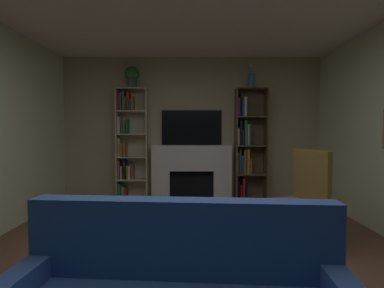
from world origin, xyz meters
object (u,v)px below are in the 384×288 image
tv (192,128)px  potted_plant (133,76)px  bookshelf_left (130,144)px  vase_with_flowers (252,79)px  armchair (296,200)px  fireplace (192,172)px  bookshelf_right (247,148)px

tv → potted_plant: size_ratio=2.77×
bookshelf_left → vase_with_flowers: vase_with_flowers is taller
potted_plant → armchair: 3.55m
tv → fireplace: bearing=-90.0°
potted_plant → vase_with_flowers: 2.14m
fireplace → bookshelf_right: 1.09m
bookshelf_left → vase_with_flowers: 2.49m
fireplace → tv: size_ratio=1.42×
potted_plant → armchair: (2.23, -2.14, -1.75)m
tv → vase_with_flowers: vase_with_flowers is taller
fireplace → potted_plant: (-1.07, -0.03, 1.74)m
fireplace → bookshelf_left: size_ratio=0.75×
armchair → fireplace: bearing=118.2°
bookshelf_right → vase_with_flowers: (0.07, -0.02, 1.24)m
tv → bookshelf_left: bookshelf_left is taller
fireplace → bookshelf_left: 1.24m
bookshelf_left → potted_plant: 1.23m
fireplace → vase_with_flowers: size_ratio=3.47×
fireplace → vase_with_flowers: bearing=-1.7°
tv → vase_with_flowers: 1.38m
tv → bookshelf_left: bearing=-175.7°
bookshelf_right → potted_plant: potted_plant is taller
bookshelf_right → vase_with_flowers: size_ratio=4.60×
vase_with_flowers → armchair: bearing=-87.4°
fireplace → tv: 0.81m
fireplace → potted_plant: bearing=-178.2°
vase_with_flowers → armchair: 2.73m
fireplace → bookshelf_right: bookshelf_right is taller
bookshelf_left → vase_with_flowers: size_ratio=4.60×
bookshelf_left → armchair: size_ratio=1.89×
fireplace → potted_plant: size_ratio=3.92×
tv → bookshelf_right: bearing=-5.4°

